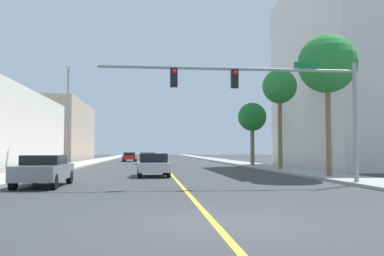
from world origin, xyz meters
name	(u,v)px	position (x,y,z in m)	size (l,w,h in m)	color
ground	(161,163)	(0.00, 42.00, 0.00)	(192.00, 192.00, 0.00)	#38383A
sidewalk_left	(87,163)	(-9.19, 42.00, 0.07)	(3.11, 168.00, 0.15)	#B2ADA3
sidewalk_right	(233,162)	(9.19, 42.00, 0.07)	(3.11, 168.00, 0.15)	#9E9B93
lane_marking_center	(161,163)	(0.00, 42.00, 0.00)	(0.16, 144.00, 0.01)	yellow
building_left_far	(42,131)	(-18.65, 57.66, 4.60)	(13.51, 22.96, 9.20)	tan
building_right_near	(360,74)	(17.63, 25.84, 8.59)	(11.48, 16.83, 17.18)	silver
traffic_signal_mast	(272,90)	(4.09, 8.67, 4.32)	(11.84, 0.36, 5.53)	gray
street_lamp	(68,112)	(-8.13, 24.71, 4.76)	(0.56, 0.28, 8.37)	gray
palm_near	(327,65)	(8.68, 12.95, 6.52)	(3.35, 3.35, 8.10)	brown
palm_mid	(280,88)	(8.70, 21.61, 6.51)	(2.69, 2.69, 7.82)	brown
palm_far	(252,118)	(8.69, 30.28, 4.84)	(2.82, 2.82, 6.18)	brown
car_blue	(148,158)	(-1.69, 37.22, 0.71)	(1.96, 4.11, 1.34)	#1E389E
car_red	(130,157)	(-4.27, 48.98, 0.68)	(1.87, 4.43, 1.29)	red
car_silver	(153,165)	(-1.23, 15.81, 0.71)	(2.02, 3.95, 1.41)	#BCBCC1
car_gray	(44,170)	(-6.07, 9.40, 0.73)	(1.86, 4.16, 1.39)	slate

